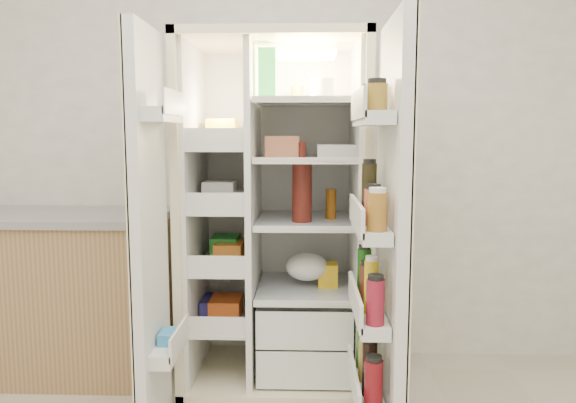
{
  "coord_description": "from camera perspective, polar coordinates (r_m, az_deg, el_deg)",
  "views": [
    {
      "loc": [
        0.19,
        -1.19,
        1.33
      ],
      "look_at": [
        0.11,
        1.25,
        1.02
      ],
      "focal_mm": 34.0,
      "sensor_mm": 36.0,
      "label": 1
    }
  ],
  "objects": [
    {
      "name": "freezer_door",
      "position": [
        2.37,
        -14.23,
        -3.62
      ],
      "size": [
        0.15,
        0.4,
        1.72
      ],
      "color": "silver",
      "rests_on": "floor"
    },
    {
      "name": "fridge_door",
      "position": [
        2.22,
        10.27,
        -4.71
      ],
      "size": [
        0.17,
        0.58,
        1.72
      ],
      "color": "silver",
      "rests_on": "floor"
    },
    {
      "name": "kitchen_counter",
      "position": [
        3.33,
        -22.84,
        -8.67
      ],
      "size": [
        1.24,
        0.66,
        0.9
      ],
      "color": "#A47A52",
      "rests_on": "floor"
    },
    {
      "name": "refrigerator",
      "position": [
        2.9,
        -0.93,
        -4.37
      ],
      "size": [
        0.92,
        0.7,
        1.8
      ],
      "color": "beige",
      "rests_on": "floor"
    },
    {
      "name": "wall_back",
      "position": [
        3.19,
        -1.56,
        7.59
      ],
      "size": [
        4.0,
        0.02,
        2.7
      ],
      "primitive_type": "cube",
      "color": "white",
      "rests_on": "floor"
    }
  ]
}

